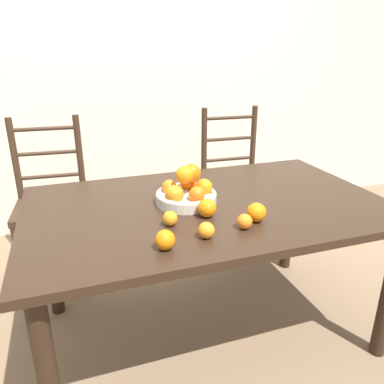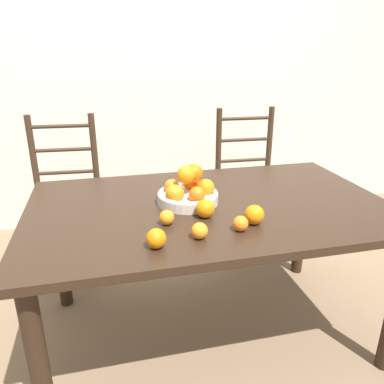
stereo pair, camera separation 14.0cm
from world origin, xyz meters
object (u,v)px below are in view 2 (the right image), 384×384
object	(u,v)px
fruit_bowl	(188,191)
chair_left	(66,201)
chair_right	(249,186)
orange_loose_2	(156,238)
orange_loose_3	(200,231)
orange_loose_1	(167,218)
orange_loose_4	(241,224)
orange_loose_0	(205,208)
orange_loose_5	(254,215)

from	to	relation	value
fruit_bowl	chair_left	size ratio (longest dim) A/B	0.27
chair_right	fruit_bowl	bearing A→B (deg)	-125.76
orange_loose_2	orange_loose_3	distance (m)	0.17
orange_loose_1	orange_loose_4	bearing A→B (deg)	-24.37
orange_loose_0	orange_loose_2	distance (m)	0.31
fruit_bowl	orange_loose_2	distance (m)	0.43
orange_loose_0	orange_loose_1	world-z (taller)	orange_loose_0
orange_loose_4	fruit_bowl	bearing A→B (deg)	112.28
orange_loose_0	orange_loose_3	bearing A→B (deg)	-111.68
orange_loose_1	orange_loose_5	bearing A→B (deg)	-12.56
orange_loose_5	chair_left	xyz separation A→B (m)	(-0.82, 1.06, -0.28)
orange_loose_0	orange_loose_3	world-z (taller)	orange_loose_0
orange_loose_4	chair_right	world-z (taller)	chair_right
fruit_bowl	orange_loose_1	bearing A→B (deg)	-123.34
orange_loose_1	orange_loose_3	xyz separation A→B (m)	(0.10, -0.14, 0.00)
orange_loose_5	chair_right	world-z (taller)	chair_right
orange_loose_4	chair_left	size ratio (longest dim) A/B	0.06
orange_loose_1	chair_left	distance (m)	1.13
orange_loose_1	chair_right	world-z (taller)	chair_right
orange_loose_1	orange_loose_2	distance (m)	0.19
orange_loose_1	orange_loose_3	distance (m)	0.17
orange_loose_3	chair_left	bearing A→B (deg)	117.17
orange_loose_1	chair_left	world-z (taller)	chair_left
chair_left	chair_right	bearing A→B (deg)	3.75
orange_loose_2	orange_loose_4	xyz separation A→B (m)	(0.33, 0.06, -0.01)
orange_loose_1	chair_left	xyz separation A→B (m)	(-0.48, 0.99, -0.27)
fruit_bowl	orange_loose_0	world-z (taller)	fruit_bowl
orange_loose_5	chair_right	xyz separation A→B (m)	(0.41, 1.06, -0.28)
orange_loose_0	orange_loose_2	xyz separation A→B (m)	(-0.24, -0.21, -0.00)
orange_loose_5	chair_right	size ratio (longest dim) A/B	0.08
fruit_bowl	chair_right	world-z (taller)	chair_right
orange_loose_0	orange_loose_4	size ratio (longest dim) A/B	1.31
orange_loose_0	chair_right	bearing A→B (deg)	58.52
fruit_bowl	orange_loose_0	bearing A→B (deg)	-78.97
orange_loose_1	chair_left	bearing A→B (deg)	116.09
orange_loose_2	chair_left	bearing A→B (deg)	109.63
orange_loose_0	chair_left	distance (m)	1.19
orange_loose_1	orange_loose_3	bearing A→B (deg)	-56.05
fruit_bowl	orange_loose_4	bearing A→B (deg)	-67.72
orange_loose_0	orange_loose_5	distance (m)	0.20
orange_loose_2	orange_loose_5	bearing A→B (deg)	13.90
orange_loose_4	chair_right	size ratio (longest dim) A/B	0.06
orange_loose_1	orange_loose_5	xyz separation A→B (m)	(0.34, -0.08, 0.01)
orange_loose_4	chair_left	world-z (taller)	chair_left
orange_loose_2	orange_loose_4	distance (m)	0.34
chair_left	orange_loose_0	bearing A→B (deg)	-52.01
orange_loose_3	chair_left	world-z (taller)	chair_left
orange_loose_2	chair_left	world-z (taller)	chair_left
chair_left	chair_right	world-z (taller)	same
fruit_bowl	orange_loose_3	world-z (taller)	fruit_bowl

